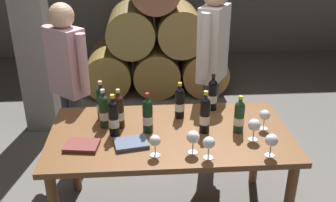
{
  "coord_description": "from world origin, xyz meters",
  "views": [
    {
      "loc": [
        -0.18,
        -2.39,
        2.13
      ],
      "look_at": [
        0.0,
        0.2,
        0.91
      ],
      "focal_mm": 41.53,
      "sensor_mm": 36.0,
      "label": 1
    }
  ],
  "objects": [
    {
      "name": "wine_glass_2",
      "position": [
        0.67,
        -0.0,
        0.87
      ],
      "size": [
        0.08,
        0.08,
        0.15
      ],
      "color": "white",
      "rests_on": "dining_table"
    },
    {
      "name": "wine_bottle_7",
      "position": [
        -0.46,
        0.11,
        0.89
      ],
      "size": [
        0.07,
        0.07,
        0.29
      ],
      "color": "#19381E",
      "rests_on": "dining_table"
    },
    {
      "name": "wine_bottle_6",
      "position": [
        0.48,
        -0.02,
        0.88
      ],
      "size": [
        0.07,
        0.07,
        0.28
      ],
      "color": "#19381E",
      "rests_on": "dining_table"
    },
    {
      "name": "wine_glass_5",
      "position": [
        0.22,
        -0.35,
        0.87
      ],
      "size": [
        0.08,
        0.08,
        0.15
      ],
      "color": "white",
      "rests_on": "dining_table"
    },
    {
      "name": "stone_pillar",
      "position": [
        -1.3,
        1.6,
        1.3
      ],
      "size": [
        0.32,
        0.32,
        2.6
      ],
      "primitive_type": "cube",
      "color": "slate",
      "rests_on": "ground_plane"
    },
    {
      "name": "wine_bottle_4",
      "position": [
        0.09,
        0.23,
        0.88
      ],
      "size": [
        0.07,
        0.07,
        0.28
      ],
      "color": "black",
      "rests_on": "dining_table"
    },
    {
      "name": "wine_bottle_8",
      "position": [
        -0.36,
        0.1,
        0.89
      ],
      "size": [
        0.07,
        0.07,
        0.3
      ],
      "color": "black",
      "rests_on": "dining_table"
    },
    {
      "name": "wine_glass_4",
      "position": [
        0.56,
        -0.15,
        0.87
      ],
      "size": [
        0.08,
        0.08,
        0.16
      ],
      "color": "white",
      "rests_on": "dining_table"
    },
    {
      "name": "wine_glass_3",
      "position": [
        -0.12,
        -0.29,
        0.86
      ],
      "size": [
        0.07,
        0.07,
        0.15
      ],
      "color": "white",
      "rests_on": "dining_table"
    },
    {
      "name": "taster_seated_left",
      "position": [
        -0.81,
        0.72,
        0.92
      ],
      "size": [
        0.39,
        0.36,
        1.54
      ],
      "color": "#383842",
      "rests_on": "ground_plane"
    },
    {
      "name": "barrel_stack",
      "position": [
        0.0,
        2.6,
        0.66
      ],
      "size": [
        1.86,
        0.9,
        1.69
      ],
      "color": "olive",
      "rests_on": "ground_plane"
    },
    {
      "name": "wine_glass_0",
      "position": [
        0.13,
        -0.28,
        0.87
      ],
      "size": [
        0.09,
        0.09,
        0.16
      ],
      "color": "white",
      "rests_on": "dining_table"
    },
    {
      "name": "wine_bottle_1",
      "position": [
        0.24,
        -0.01,
        0.9
      ],
      "size": [
        0.07,
        0.07,
        0.31
      ],
      "color": "black",
      "rests_on": "dining_table"
    },
    {
      "name": "wine_bottle_2",
      "position": [
        0.36,
        0.34,
        0.89
      ],
      "size": [
        0.07,
        0.07,
        0.3
      ],
      "color": "black",
      "rests_on": "dining_table"
    },
    {
      "name": "wine_bottle_0",
      "position": [
        -0.39,
        -0.01,
        0.89
      ],
      "size": [
        0.07,
        0.07,
        0.31
      ],
      "color": "black",
      "rests_on": "dining_table"
    },
    {
      "name": "wine_bottle_3",
      "position": [
        -0.15,
        0.02,
        0.89
      ],
      "size": [
        0.07,
        0.07,
        0.3
      ],
      "color": "black",
      "rests_on": "dining_table"
    },
    {
      "name": "wine_glass_1",
      "position": [
        0.61,
        -0.35,
        0.87
      ],
      "size": [
        0.08,
        0.08,
        0.16
      ],
      "color": "white",
      "rests_on": "dining_table"
    },
    {
      "name": "sommelier_presenting",
      "position": [
        0.42,
        0.75,
        1.04
      ],
      "size": [
        0.31,
        0.44,
        1.72
      ],
      "color": "#383842",
      "rests_on": "ground_plane"
    },
    {
      "name": "wine_bottle_5",
      "position": [
        -0.49,
        0.24,
        0.89
      ],
      "size": [
        0.07,
        0.07,
        0.31
      ],
      "color": "black",
      "rests_on": "dining_table"
    },
    {
      "name": "leather_ledger",
      "position": [
        -0.6,
        -0.16,
        0.77
      ],
      "size": [
        0.24,
        0.19,
        0.03
      ],
      "primitive_type": "cube",
      "rotation": [
        0.0,
        0.0,
        -0.14
      ],
      "color": "brown",
      "rests_on": "dining_table"
    },
    {
      "name": "dining_table",
      "position": [
        0.0,
        0.0,
        0.67
      ],
      "size": [
        1.7,
        0.9,
        0.76
      ],
      "color": "brown",
      "rests_on": "ground_plane"
    },
    {
      "name": "tasting_notebook",
      "position": [
        -0.27,
        -0.16,
        0.77
      ],
      "size": [
        0.25,
        0.2,
        0.03
      ],
      "primitive_type": "cube",
      "rotation": [
        0.0,
        0.0,
        0.19
      ],
      "color": "#4C5670",
      "rests_on": "dining_table"
    }
  ]
}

